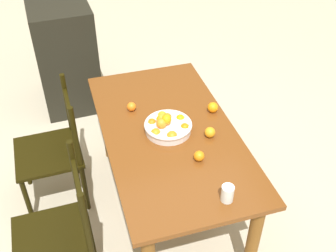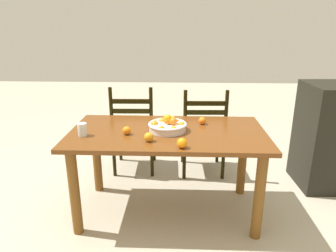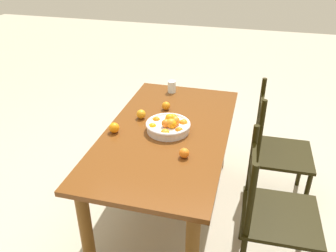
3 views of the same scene
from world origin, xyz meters
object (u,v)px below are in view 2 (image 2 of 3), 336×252
dining_table (168,145)px  chair_by_cabinet (134,131)px  fruit_bowl (168,125)px  orange_loose_3 (149,137)px  orange_loose_0 (182,143)px  chair_near_window (203,132)px  drinking_glass (82,129)px  orange_loose_2 (202,121)px  orange_loose_1 (127,131)px

dining_table → chair_by_cabinet: chair_by_cabinet is taller
chair_by_cabinet → dining_table: bearing=115.6°
fruit_bowl → orange_loose_3: 0.28m
orange_loose_0 → fruit_bowl: bearing=106.9°
chair_near_window → orange_loose_0: chair_near_window is taller
orange_loose_0 → dining_table: bearing=108.2°
chair_by_cabinet → drinking_glass: (-0.25, -0.91, 0.34)m
orange_loose_0 → drinking_glass: 0.79m
orange_loose_0 → orange_loose_2: size_ratio=1.15×
chair_near_window → orange_loose_0: bearing=76.2°
dining_table → orange_loose_2: bearing=32.5°
chair_by_cabinet → orange_loose_0: size_ratio=13.28×
fruit_bowl → orange_loose_3: bearing=-118.5°
dining_table → orange_loose_3: (-0.13, -0.23, 0.16)m
dining_table → fruit_bowl: (0.01, 0.01, 0.17)m
dining_table → orange_loose_1: (-0.31, -0.09, 0.15)m
orange_loose_3 → fruit_bowl: bearing=61.5°
chair_by_cabinet → orange_loose_1: chair_by_cabinet is taller
dining_table → orange_loose_2: (0.29, 0.18, 0.15)m
orange_loose_3 → drinking_glass: (-0.52, 0.10, 0.02)m
dining_table → drinking_glass: bearing=-168.6°
fruit_bowl → orange_loose_3: fruit_bowl is taller
chair_near_window → orange_loose_1: 1.12m
chair_by_cabinet → orange_loose_1: 0.93m
dining_table → chair_by_cabinet: 0.89m
drinking_glass → orange_loose_0: bearing=-15.9°
chair_by_cabinet → orange_loose_0: (0.51, -1.12, 0.32)m
dining_table → orange_loose_2: size_ratio=24.96×
dining_table → chair_near_window: size_ratio=1.66×
chair_by_cabinet → drinking_glass: bearing=73.0°
orange_loose_2 → orange_loose_3: bearing=-135.0°
chair_near_window → chair_by_cabinet: size_ratio=0.98×
fruit_bowl → orange_loose_0: (0.11, -0.36, -0.01)m
orange_loose_2 → orange_loose_1: bearing=-155.3°
orange_loose_2 → orange_loose_3: orange_loose_3 is taller
chair_near_window → orange_loose_1: size_ratio=14.67×
dining_table → orange_loose_1: size_ratio=24.30×
fruit_bowl → orange_loose_3: (-0.13, -0.24, -0.01)m
orange_loose_3 → dining_table: bearing=61.3°
orange_loose_1 → orange_loose_2: 0.66m
chair_near_window → chair_by_cabinet: bearing=-3.7°
orange_loose_3 → drinking_glass: 0.53m
dining_table → orange_loose_1: orange_loose_1 is taller
dining_table → orange_loose_2: orange_loose_2 is taller
dining_table → drinking_glass: 0.68m
dining_table → chair_near_window: 0.84m
orange_loose_2 → chair_by_cabinet: bearing=139.1°
chair_by_cabinet → drinking_glass: size_ratio=9.71×
drinking_glass → chair_by_cabinet: bearing=74.3°
chair_near_window → fruit_bowl: bearing=63.4°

